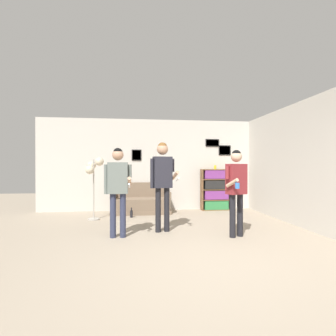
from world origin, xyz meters
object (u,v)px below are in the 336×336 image
(floor_lamp, at_px, (94,171))
(drinking_cup, at_px, (215,167))
(couch, at_px, (141,203))
(person_watcher_holding_cup, at_px, (236,184))
(person_player_foreground_left, at_px, (118,183))
(person_player_foreground_center, at_px, (162,176))
(bottle_on_floor, at_px, (131,214))
(bookshelf, at_px, (216,190))

(floor_lamp, relative_size, drinking_cup, 13.17)
(couch, relative_size, drinking_cup, 14.03)
(person_watcher_holding_cup, height_order, drinking_cup, person_watcher_holding_cup)
(person_player_foreground_left, distance_m, person_player_foreground_center, 0.92)
(person_player_foreground_left, relative_size, bottle_on_floor, 6.55)
(floor_lamp, xyz_separation_m, drinking_cup, (3.38, 1.04, 0.08))
(floor_lamp, relative_size, person_player_foreground_left, 0.93)
(bookshelf, height_order, drinking_cup, drinking_cup)
(bookshelf, xyz_separation_m, bottle_on_floor, (-2.48, -0.86, -0.51))
(floor_lamp, xyz_separation_m, bottle_on_floor, (0.91, 0.18, -1.11))
(bookshelf, xyz_separation_m, person_watcher_holding_cup, (-0.52, -2.95, 0.37))
(bookshelf, bearing_deg, person_watcher_holding_cup, -100.02)
(drinking_cup, bearing_deg, person_player_foreground_left, -134.49)
(bottle_on_floor, bearing_deg, couch, 69.21)
(floor_lamp, bearing_deg, bottle_on_floor, 11.01)
(couch, distance_m, person_player_foreground_center, 2.39)
(bottle_on_floor, bearing_deg, person_watcher_holding_cup, -46.80)
(bottle_on_floor, bearing_deg, person_player_foreground_center, -67.44)
(bookshelf, height_order, person_watcher_holding_cup, person_watcher_holding_cup)
(floor_lamp, height_order, drinking_cup, floor_lamp)
(floor_lamp, distance_m, person_watcher_holding_cup, 3.46)
(couch, relative_size, bookshelf, 1.33)
(person_player_foreground_left, distance_m, bottle_on_floor, 2.09)
(bookshelf, relative_size, person_player_foreground_left, 0.74)
(bookshelf, xyz_separation_m, drinking_cup, (-0.02, 0.00, 0.67))
(drinking_cup, bearing_deg, floor_lamp, -162.96)
(person_player_foreground_left, xyz_separation_m, person_player_foreground_center, (0.85, 0.32, 0.11))
(couch, height_order, drinking_cup, drinking_cup)
(couch, distance_m, drinking_cup, 2.44)
(drinking_cup, bearing_deg, bookshelf, -0.19)
(couch, height_order, floor_lamp, floor_lamp)
(drinking_cup, bearing_deg, person_player_foreground_center, -127.19)
(person_player_foreground_center, relative_size, bottle_on_floor, 7.12)
(bottle_on_floor, height_order, drinking_cup, drinking_cup)
(couch, xyz_separation_m, person_player_foreground_left, (-0.46, -2.53, 0.72))
(person_watcher_holding_cup, bearing_deg, couch, 121.96)
(person_player_foreground_left, bearing_deg, person_watcher_holding_cup, -5.80)
(person_player_foreground_left, bearing_deg, bookshelf, 45.35)
(bookshelf, bearing_deg, person_player_foreground_left, -134.65)
(couch, xyz_separation_m, person_player_foreground_center, (0.39, -2.20, 0.83))
(bottle_on_floor, bearing_deg, drinking_cup, 19.18)
(person_player_foreground_left, height_order, person_player_foreground_center, person_player_foreground_center)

